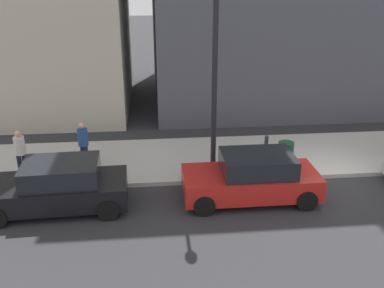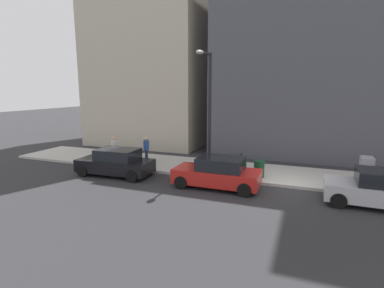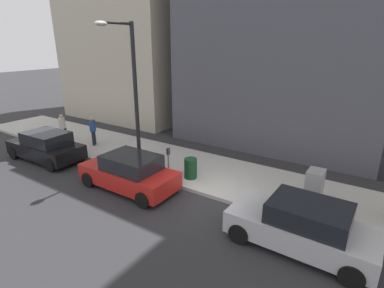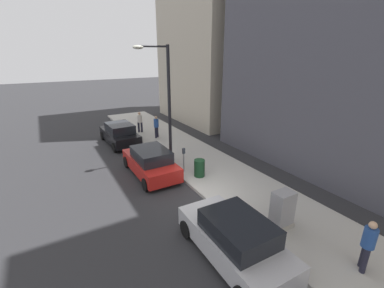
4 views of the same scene
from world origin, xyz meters
The scene contains 11 objects.
ground_plane centered at (0.00, 0.00, 0.00)m, with size 120.00×120.00×0.00m, color #2B2B2D.
sidewalk centered at (2.00, 0.00, 0.07)m, with size 4.00×36.00×0.15m, color #B2AFA8.
parked_car_silver centered at (-1.06, -3.90, 0.74)m, with size 1.99×4.23×1.52m.
parked_car_red centered at (-1.11, 3.06, 0.74)m, with size 1.92×4.20×1.52m.
parked_car_black centered at (-1.14, 8.98, 0.74)m, with size 2.06×4.27×1.52m.
parking_meter centered at (0.45, 2.23, 0.98)m, with size 0.14×0.10×1.35m.
utility_box centered at (1.30, -3.69, 0.85)m, with size 0.83×0.61×1.43m.
streetlamp centered at (0.28, 4.05, 4.02)m, with size 1.97×0.32×6.50m.
trash_bin centered at (0.90, 1.36, 0.60)m, with size 0.56×0.56×0.90m, color #14381E.
pedestrian_midblock centered at (1.53, 8.55, 1.09)m, with size 0.36×0.36×1.66m.
pedestrian_far_corner centered at (0.94, 10.56, 1.09)m, with size 0.37×0.36×1.66m.
Camera 3 is at (-9.12, -5.35, 5.88)m, focal length 28.00 mm.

